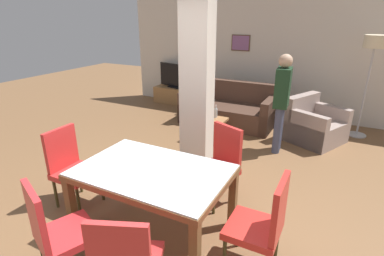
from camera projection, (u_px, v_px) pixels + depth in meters
The scene contains 16 objects.
ground_plane at pixel (155, 230), 3.28m from camera, with size 18.00×18.00×0.00m, color brown.
back_wall at pixel (271, 55), 6.74m from camera, with size 7.20×0.09×2.70m.
divider_pillar at pixel (197, 80), 4.24m from camera, with size 0.43×0.29×2.70m.
dining_table at pixel (153, 183), 3.06m from camera, with size 1.53×1.01×0.76m.
dining_chair_near_left at pixel (56, 230), 2.51m from camera, with size 0.60×0.60×0.96m.
dining_chair_head_left at pixel (71, 165), 3.60m from camera, with size 0.46×0.46×0.96m.
dining_chair_far_right at pixel (220, 162), 3.67m from camera, with size 0.60×0.60×0.96m.
dining_chair_head_right at pixel (263, 222), 2.60m from camera, with size 0.46×0.46×0.96m.
sofa at pixel (228, 110), 6.43m from camera, with size 1.94×0.94×0.87m.
armchair at pixel (314, 126), 5.53m from camera, with size 1.15×1.17×0.82m.
coffee_table at pixel (209, 129), 5.58m from camera, with size 0.62×0.46×0.42m.
bottle at pixel (216, 113), 5.54m from camera, with size 0.06×0.06×0.24m.
tv_stand at pixel (176, 95), 7.91m from camera, with size 1.16×0.40×0.42m.
tv_screen at pixel (176, 76), 7.73m from camera, with size 1.03×0.29×0.62m.
floor_lamp at pixel (374, 51), 5.29m from camera, with size 0.38×0.38×1.88m.
standing_person at pixel (282, 98), 4.87m from camera, with size 0.25×0.40×1.64m.
Camera 1 is at (1.58, -2.18, 2.21)m, focal length 28.00 mm.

